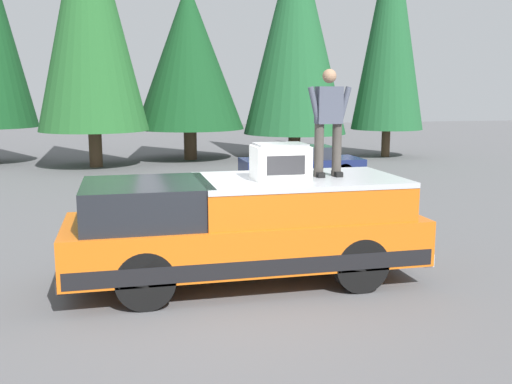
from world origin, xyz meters
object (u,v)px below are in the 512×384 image
object	(u,v)px
pickup_truck	(245,228)
compressor_unit	(280,162)
parked_car_navy	(302,163)
person_on_truck_bed	(329,120)

from	to	relation	value
pickup_truck	compressor_unit	distance (m)	1.19
pickup_truck	parked_car_navy	distance (m)	10.90
parked_car_navy	pickup_truck	bearing A→B (deg)	157.60
person_on_truck_bed	parked_car_navy	world-z (taller)	person_on_truck_bed
compressor_unit	parked_car_navy	size ratio (longest dim) A/B	0.20
pickup_truck	compressor_unit	xyz separation A→B (m)	(-0.16, -0.52, 1.05)
pickup_truck	parked_car_navy	bearing A→B (deg)	-22.40
compressor_unit	person_on_truck_bed	world-z (taller)	person_on_truck_bed
person_on_truck_bed	compressor_unit	bearing A→B (deg)	100.41
compressor_unit	person_on_truck_bed	xyz separation A→B (m)	(0.15, -0.83, 0.62)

